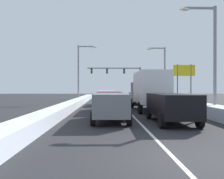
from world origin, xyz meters
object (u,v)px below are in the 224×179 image
(traffic_light_gantry, at_px, (122,74))
(roadside_sign_right, at_px, (184,74))
(suv_white_center_lane_third, at_px, (107,96))
(street_lamp_right_near, at_px, (210,50))
(box_truck_right_lane_second, at_px, (149,89))
(suv_maroon_center_lane_second, at_px, (109,99))
(suv_gray_center_lane_nearest, at_px, (110,104))
(street_lamp_left_mid, at_px, (81,68))
(suv_black_right_lane_nearest, at_px, (171,105))
(street_lamp_right_mid, at_px, (162,69))
(sedan_silver_right_lane_third, at_px, (136,98))

(traffic_light_gantry, height_order, roadside_sign_right, traffic_light_gantry)
(suv_white_center_lane_third, relative_size, street_lamp_right_near, 0.63)
(box_truck_right_lane_second, xyz_separation_m, suv_maroon_center_lane_second, (-3.53, -0.19, -0.88))
(suv_white_center_lane_third, bearing_deg, traffic_light_gantry, 80.54)
(box_truck_right_lane_second, xyz_separation_m, traffic_light_gantry, (-0.65, 25.34, 2.82))
(suv_gray_center_lane_nearest, xyz_separation_m, suv_white_center_lane_third, (-0.18, 13.34, 0.00))
(street_lamp_right_near, xyz_separation_m, street_lamp_left_mid, (-10.85, 15.91, 0.07))
(suv_black_right_lane_nearest, relative_size, box_truck_right_lane_second, 0.68)
(traffic_light_gantry, bearing_deg, box_truck_right_lane_second, -88.52)
(suv_black_right_lane_nearest, relative_size, street_lamp_right_mid, 0.64)
(suv_white_center_lane_third, bearing_deg, suv_black_right_lane_nearest, -75.60)
(suv_white_center_lane_third, height_order, street_lamp_right_mid, street_lamp_right_mid)
(street_lamp_right_mid, relative_size, street_lamp_left_mid, 0.97)
(box_truck_right_lane_second, relative_size, street_lamp_left_mid, 0.90)
(suv_maroon_center_lane_second, relative_size, traffic_light_gantry, 0.46)
(suv_black_right_lane_nearest, relative_size, street_lamp_right_near, 0.63)
(suv_black_right_lane_nearest, distance_m, sedan_silver_right_lane_third, 15.14)
(roadside_sign_right, bearing_deg, suv_black_right_lane_nearest, -111.00)
(suv_black_right_lane_nearest, xyz_separation_m, suv_gray_center_lane_nearest, (-3.45, 0.81, 0.00))
(suv_gray_center_lane_nearest, relative_size, traffic_light_gantry, 0.46)
(sedan_silver_right_lane_third, xyz_separation_m, suv_white_center_lane_third, (-3.67, -0.98, 0.25))
(traffic_light_gantry, bearing_deg, street_lamp_right_mid, -70.90)
(street_lamp_right_mid, height_order, roadside_sign_right, street_lamp_right_mid)
(box_truck_right_lane_second, bearing_deg, traffic_light_gantry, 91.48)
(suv_white_center_lane_third, bearing_deg, roadside_sign_right, 28.36)
(street_lamp_right_near, bearing_deg, suv_gray_center_lane_nearest, -162.12)
(sedan_silver_right_lane_third, height_order, roadside_sign_right, roadside_sign_right)
(suv_gray_center_lane_nearest, bearing_deg, roadside_sign_right, 60.03)
(suv_gray_center_lane_nearest, relative_size, street_lamp_left_mid, 0.62)
(suv_black_right_lane_nearest, xyz_separation_m, box_truck_right_lane_second, (0.05, 7.01, 0.88))
(sedan_silver_right_lane_third, relative_size, street_lamp_right_near, 0.57)
(box_truck_right_lane_second, distance_m, roadside_sign_right, 15.56)
(box_truck_right_lane_second, height_order, street_lamp_right_near, street_lamp_right_near)
(suv_maroon_center_lane_second, height_order, street_lamp_right_mid, street_lamp_right_mid)
(suv_maroon_center_lane_second, relative_size, suv_white_center_lane_third, 1.00)
(box_truck_right_lane_second, bearing_deg, suv_gray_center_lane_nearest, -119.46)
(suv_black_right_lane_nearest, distance_m, suv_white_center_lane_third, 14.62)
(street_lamp_right_near, bearing_deg, traffic_light_gantry, 98.31)
(box_truck_right_lane_second, xyz_separation_m, suv_gray_center_lane_nearest, (-3.50, -6.20, -0.88))
(roadside_sign_right, bearing_deg, box_truck_right_lane_second, -120.21)
(suv_maroon_center_lane_second, xyz_separation_m, roadside_sign_right, (11.28, 13.51, 3.00))
(street_lamp_right_near, bearing_deg, roadside_sign_right, 76.48)
(suv_black_right_lane_nearest, distance_m, roadside_sign_right, 21.98)
(suv_white_center_lane_third, distance_m, roadside_sign_right, 13.34)
(street_lamp_right_near, xyz_separation_m, street_lamp_right_mid, (0.45, 15.60, -0.06))
(suv_maroon_center_lane_second, bearing_deg, street_lamp_right_near, -27.45)
(sedan_silver_right_lane_third, bearing_deg, suv_black_right_lane_nearest, -90.13)
(suv_gray_center_lane_nearest, distance_m, street_lamp_right_mid, 19.77)
(suv_black_right_lane_nearest, height_order, street_lamp_right_near, street_lamp_right_near)
(sedan_silver_right_lane_third, xyz_separation_m, roadside_sign_right, (7.77, 5.20, 3.25))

